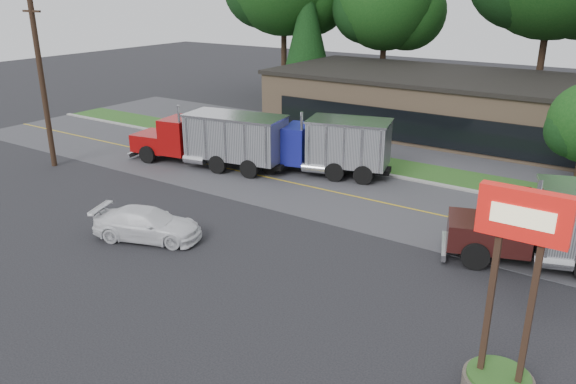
# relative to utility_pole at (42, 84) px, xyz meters

# --- Properties ---
(ground) EXTENTS (140.00, 140.00, 0.00)m
(ground) POSITION_rel_utility_pole_xyz_m (18.00, -3.50, -5.09)
(ground) COLOR #2E2E32
(ground) RESTS_ON ground
(road) EXTENTS (60.00, 8.00, 0.02)m
(road) POSITION_rel_utility_pole_xyz_m (18.00, 5.50, -5.09)
(road) COLOR #56565B
(road) RESTS_ON ground
(center_line) EXTENTS (60.00, 0.12, 0.01)m
(center_line) POSITION_rel_utility_pole_xyz_m (18.00, 5.50, -5.09)
(center_line) COLOR gold
(center_line) RESTS_ON ground
(curb) EXTENTS (60.00, 0.30, 0.12)m
(curb) POSITION_rel_utility_pole_xyz_m (18.00, 9.70, -5.09)
(curb) COLOR #9E9E99
(curb) RESTS_ON ground
(grass_verge) EXTENTS (60.00, 3.40, 0.03)m
(grass_verge) POSITION_rel_utility_pole_xyz_m (18.00, 11.50, -5.09)
(grass_verge) COLOR #1F4C1A
(grass_verge) RESTS_ON ground
(far_parking) EXTENTS (60.00, 7.00, 0.02)m
(far_parking) POSITION_rel_utility_pole_xyz_m (18.00, 16.50, -5.09)
(far_parking) COLOR #56565B
(far_parking) RESTS_ON ground
(strip_mall) EXTENTS (32.00, 12.00, 4.00)m
(strip_mall) POSITION_rel_utility_pole_xyz_m (20.00, 22.50, -3.09)
(strip_mall) COLOR #9D7D60
(strip_mall) RESTS_ON ground
(utility_pole) EXTENTS (1.60, 0.32, 10.00)m
(utility_pole) POSITION_rel_utility_pole_xyz_m (0.00, 0.00, 0.00)
(utility_pole) COLOR #382619
(utility_pole) RESTS_ON ground
(bilo_sign) EXTENTS (2.20, 1.90, 5.95)m
(bilo_sign) POSITION_rel_utility_pole_xyz_m (28.50, -6.00, -3.07)
(bilo_sign) COLOR #6B6054
(bilo_sign) RESTS_ON ground
(tree_far_b) EXTENTS (9.91, 9.33, 14.14)m
(tree_far_b) POSITION_rel_utility_pole_xyz_m (8.15, 30.62, 3.93)
(tree_far_b) COLOR #382619
(tree_far_b) RESTS_ON ground
(evergreen_left) EXTENTS (5.18, 5.18, 11.78)m
(evergreen_left) POSITION_rel_utility_pole_xyz_m (2.00, 26.50, 1.38)
(evergreen_left) COLOR #382619
(evergreen_left) RESTS_ON ground
(dump_truck_red) EXTENTS (10.46, 4.16, 3.36)m
(dump_truck_red) POSITION_rel_utility_pole_xyz_m (8.57, 5.50, -3.28)
(dump_truck_red) COLOR black
(dump_truck_red) RESTS_ON ground
(dump_truck_blue) EXTENTS (8.23, 4.43, 3.36)m
(dump_truck_blue) POSITION_rel_utility_pole_xyz_m (15.15, 8.06, -3.29)
(dump_truck_blue) COLOR black
(dump_truck_blue) RESTS_ON ground
(dump_truck_maroon) EXTENTS (8.47, 4.94, 3.36)m
(dump_truck_maroon) POSITION_rel_utility_pole_xyz_m (28.75, 3.07, -3.29)
(dump_truck_maroon) COLOR black
(dump_truck_maroon) RESTS_ON ground
(rally_car) EXTENTS (5.18, 3.54, 1.39)m
(rally_car) POSITION_rel_utility_pole_xyz_m (13.00, -4.29, -4.40)
(rally_car) COLOR white
(rally_car) RESTS_ON ground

